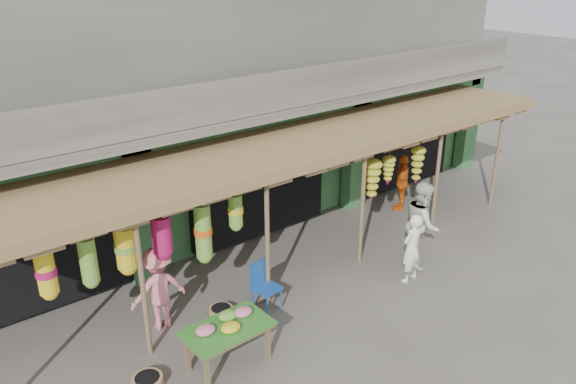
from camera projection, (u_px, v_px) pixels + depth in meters
ground at (319, 272)px, 12.00m from camera, size 80.00×80.00×0.00m
building at (195, 79)px, 14.20m from camera, size 16.40×6.80×7.00m
awning at (291, 150)px, 11.49m from camera, size 14.00×2.70×2.79m
flower_table at (227, 328)px, 9.07m from camera, size 1.45×0.87×0.86m
blue_chair at (263, 283)px, 10.62m from camera, size 0.52×0.53×0.95m
basket_mid at (148, 382)px, 8.78m from camera, size 0.62×0.62×0.19m
basket_right at (221, 313)px, 10.46m from camera, size 0.57×0.57×0.21m
person_front at (412, 248)px, 11.43m from camera, size 0.58×0.42×1.49m
person_right at (422, 223)px, 12.02m from camera, size 1.16×1.15×1.90m
person_vendor at (402, 182)px, 14.70m from camera, size 0.94×0.82×1.52m
person_shopper at (158, 289)px, 9.96m from camera, size 1.06×0.65×1.58m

